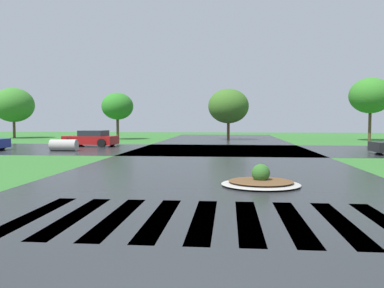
{
  "coord_description": "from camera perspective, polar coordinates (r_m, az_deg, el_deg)",
  "views": [
    {
      "loc": [
        0.5,
        -3.9,
        2.02
      ],
      "look_at": [
        -0.88,
        10.99,
        1.11
      ],
      "focal_mm": 37.01,
      "sensor_mm": 36.0,
      "label": 1
    }
  ],
  "objects": [
    {
      "name": "asphalt_roadway",
      "position": [
        14.05,
        3.22,
        -4.75
      ],
      "size": [
        11.77,
        80.0,
        0.01
      ],
      "primitive_type": "cube",
      "color": "#232628",
      "rests_on": "ground"
    },
    {
      "name": "asphalt_cross_road",
      "position": [
        26.86,
        4.23,
        -0.81
      ],
      "size": [
        90.0,
        10.6,
        0.01
      ],
      "primitive_type": "cube",
      "color": "#232628",
      "rests_on": "ground"
    },
    {
      "name": "median_island",
      "position": [
        12.3,
        9.88,
        -5.35
      ],
      "size": [
        2.41,
        2.22,
        0.68
      ],
      "color": "#9E9B93",
      "rests_on": "ground"
    },
    {
      "name": "drainage_pipe_stack",
      "position": [
        27.04,
        -18.0,
        -0.16
      ],
      "size": [
        1.73,
        0.76,
        0.75
      ],
      "color": "#9E9B93",
      "rests_on": "ground"
    },
    {
      "name": "background_treeline",
      "position": [
        40.82,
        -3.44,
        5.88
      ],
      "size": [
        41.27,
        6.27,
        6.04
      ],
      "color": "#4C3823",
      "rests_on": "ground"
    },
    {
      "name": "crosswalk_stripes",
      "position": [
        8.19,
        1.65,
        -10.75
      ],
      "size": [
        7.65,
        3.58,
        0.01
      ],
      "color": "white",
      "rests_on": "ground"
    },
    {
      "name": "car_dark_suv",
      "position": [
        31.15,
        -14.31,
        0.75
      ],
      "size": [
        4.08,
        2.49,
        1.22
      ],
      "rotation": [
        0.0,
        0.0,
        3.03
      ],
      "color": "maroon",
      "rests_on": "ground"
    }
  ]
}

